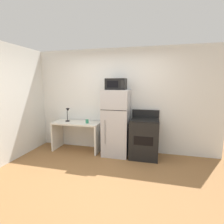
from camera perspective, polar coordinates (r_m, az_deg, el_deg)
ground_plane at (r=3.31m, az=-5.08°, el=-22.32°), size 12.00×12.00×0.00m
wall_back_white at (r=4.48m, az=1.86°, el=3.77°), size 5.00×0.10×2.60m
desk at (r=4.63m, az=-11.45°, el=-5.97°), size 1.21×0.54×0.75m
desk_lamp at (r=4.66m, az=-14.40°, el=-0.15°), size 0.14×0.12×0.35m
coffee_mug at (r=4.40m, az=-8.20°, el=-3.05°), size 0.08×0.08×0.09m
refrigerator at (r=4.20m, az=1.38°, el=-3.57°), size 0.61×0.61×1.59m
microwave at (r=4.07m, az=1.37°, el=9.17°), size 0.46×0.35×0.26m
oven_range at (r=4.19m, az=10.56°, el=-8.45°), size 0.65×0.61×1.10m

